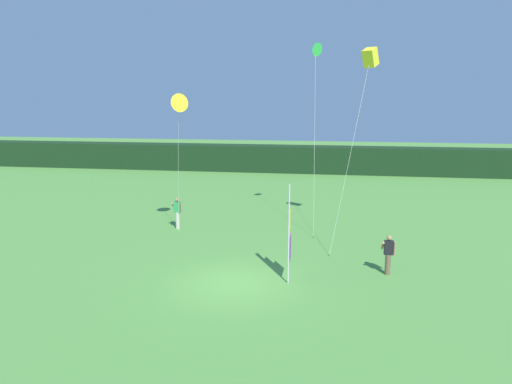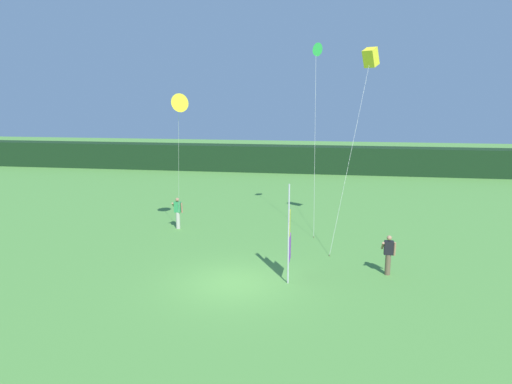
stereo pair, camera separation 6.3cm
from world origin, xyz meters
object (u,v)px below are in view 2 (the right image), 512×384
(kite_yellow_box_0, at_px, (371,58))
(kite_yellow_delta_1, at_px, (179,104))
(person_mid_field, at_px, (178,212))
(kite_green_delta_2, at_px, (316,50))
(banner_flag, at_px, (289,234))
(person_near_banner, at_px, (388,254))

(kite_yellow_box_0, xyz_separation_m, kite_yellow_delta_1, (-9.06, -1.07, -2.10))
(person_mid_field, bearing_deg, kite_yellow_delta_1, -62.76)
(kite_yellow_delta_1, relative_size, kite_green_delta_2, 0.73)
(banner_flag, bearing_deg, kite_yellow_delta_1, 139.24)
(kite_green_delta_2, bearing_deg, kite_yellow_delta_1, -152.33)
(person_mid_field, bearing_deg, kite_yellow_box_0, -1.30)
(person_near_banner, xyz_separation_m, person_mid_field, (-10.43, 5.15, 0.04))
(person_mid_field, distance_m, kite_yellow_delta_1, 5.94)
(kite_yellow_delta_1, distance_m, kite_green_delta_2, 7.74)
(banner_flag, xyz_separation_m, kite_green_delta_2, (0.51, 8.46, 7.51))
(kite_yellow_box_0, bearing_deg, kite_yellow_delta_1, -173.24)
(kite_yellow_box_0, bearing_deg, person_near_banner, -81.93)
(kite_yellow_delta_1, bearing_deg, person_near_banner, -21.57)
(banner_flag, height_order, person_mid_field, banner_flag)
(person_mid_field, xyz_separation_m, kite_yellow_delta_1, (0.67, -1.29, 5.76))
(banner_flag, height_order, kite_green_delta_2, kite_green_delta_2)
(person_near_banner, bearing_deg, kite_yellow_box_0, 98.07)
(kite_yellow_box_0, height_order, kite_green_delta_2, kite_green_delta_2)
(kite_yellow_box_0, height_order, kite_yellow_delta_1, kite_yellow_box_0)
(person_near_banner, distance_m, person_mid_field, 11.63)
(kite_yellow_box_0, bearing_deg, banner_flag, -117.04)
(banner_flag, relative_size, kite_yellow_delta_1, 0.54)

